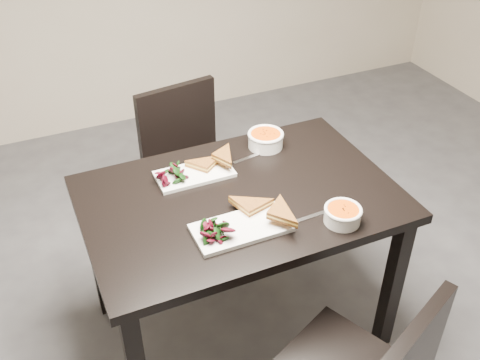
{
  "coord_description": "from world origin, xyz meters",
  "views": [
    {
      "loc": [
        -0.79,
        -1.15,
        2.04
      ],
      "look_at": [
        -0.1,
        0.41,
        0.82
      ],
      "focal_mm": 41.59,
      "sensor_mm": 36.0,
      "label": 1
    }
  ],
  "objects_px": {
    "table": "(240,215)",
    "plate_far": "(194,174)",
    "soup_bowl_far": "(266,139)",
    "soup_bowl_near": "(343,214)",
    "chair_far": "(190,160)",
    "plate_near": "(241,228)"
  },
  "relations": [
    {
      "from": "table",
      "to": "plate_far",
      "type": "height_order",
      "value": "plate_far"
    },
    {
      "from": "plate_far",
      "to": "soup_bowl_far",
      "type": "relative_size",
      "value": 1.97
    },
    {
      "from": "soup_bowl_far",
      "to": "soup_bowl_near",
      "type": "bearing_deg",
      "value": -87.1
    },
    {
      "from": "plate_far",
      "to": "soup_bowl_far",
      "type": "xyz_separation_m",
      "value": [
        0.36,
        0.08,
        0.03
      ]
    },
    {
      "from": "chair_far",
      "to": "plate_far",
      "type": "relative_size",
      "value": 2.75
    },
    {
      "from": "chair_far",
      "to": "plate_near",
      "type": "bearing_deg",
      "value": -105.59
    },
    {
      "from": "chair_far",
      "to": "plate_far",
      "type": "height_order",
      "value": "chair_far"
    },
    {
      "from": "plate_near",
      "to": "plate_far",
      "type": "distance_m",
      "value": 0.38
    },
    {
      "from": "soup_bowl_near",
      "to": "plate_far",
      "type": "relative_size",
      "value": 0.44
    },
    {
      "from": "plate_near",
      "to": "table",
      "type": "bearing_deg",
      "value": 67.19
    },
    {
      "from": "table",
      "to": "soup_bowl_near",
      "type": "height_order",
      "value": "soup_bowl_near"
    },
    {
      "from": "soup_bowl_near",
      "to": "soup_bowl_far",
      "type": "relative_size",
      "value": 0.88
    },
    {
      "from": "soup_bowl_near",
      "to": "soup_bowl_far",
      "type": "height_order",
      "value": "soup_bowl_far"
    },
    {
      "from": "table",
      "to": "chair_far",
      "type": "distance_m",
      "value": 0.71
    },
    {
      "from": "table",
      "to": "plate_far",
      "type": "bearing_deg",
      "value": 121.15
    },
    {
      "from": "plate_far",
      "to": "soup_bowl_near",
      "type": "bearing_deg",
      "value": -51.5
    },
    {
      "from": "soup_bowl_near",
      "to": "plate_far",
      "type": "xyz_separation_m",
      "value": [
        -0.39,
        0.49,
        -0.03
      ]
    },
    {
      "from": "table",
      "to": "plate_near",
      "type": "bearing_deg",
      "value": -112.81
    },
    {
      "from": "soup_bowl_near",
      "to": "plate_far",
      "type": "distance_m",
      "value": 0.62
    },
    {
      "from": "chair_far",
      "to": "soup_bowl_near",
      "type": "relative_size",
      "value": 6.19
    },
    {
      "from": "soup_bowl_near",
      "to": "soup_bowl_far",
      "type": "distance_m",
      "value": 0.57
    },
    {
      "from": "table",
      "to": "plate_far",
      "type": "xyz_separation_m",
      "value": [
        -0.12,
        0.19,
        0.11
      ]
    }
  ]
}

